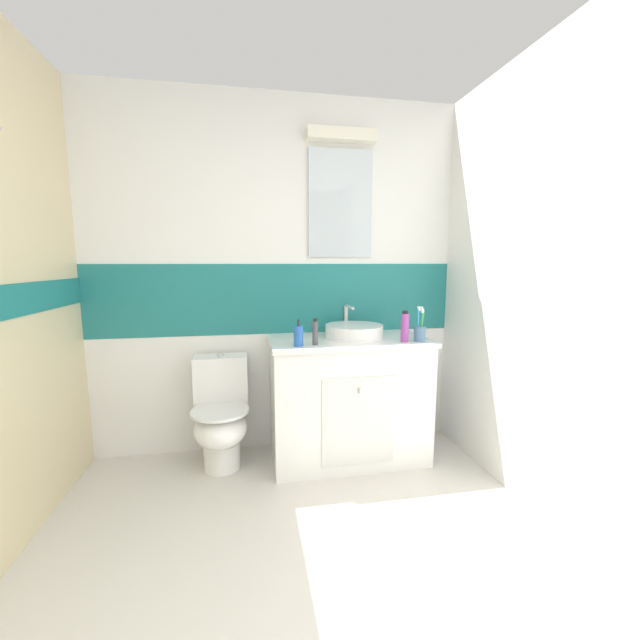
{
  "coord_description": "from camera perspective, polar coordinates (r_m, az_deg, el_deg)",
  "views": [
    {
      "loc": [
        -0.21,
        -0.4,
        1.36
      ],
      "look_at": [
        0.21,
        1.91,
        1.01
      ],
      "focal_mm": 21.9,
      "sensor_mm": 36.0,
      "label": 1
    }
  ],
  "objects": [
    {
      "name": "ground_plane",
      "position": [
        2.12,
        -2.6,
        -32.13
      ],
      "size": [
        3.2,
        3.48,
        0.04
      ],
      "primitive_type": "cube",
      "color": "beige"
    },
    {
      "name": "wall_back_tiled",
      "position": [
        2.86,
        -6.11,
        6.35
      ],
      "size": [
        3.2,
        0.2,
        2.5
      ],
      "color": "white",
      "rests_on": "ground_plane"
    },
    {
      "name": "wall_right_plain",
      "position": [
        2.24,
        33.9,
        4.19
      ],
      "size": [
        0.1,
        3.48,
        2.5
      ],
      "primitive_type": "cube",
      "color": "white",
      "rests_on": "ground_plane"
    },
    {
      "name": "vanity_cabinet",
      "position": [
        2.77,
        4.06,
        -11.31
      ],
      "size": [
        1.06,
        0.57,
        0.85
      ],
      "color": "white",
      "rests_on": "ground_plane"
    },
    {
      "name": "sink_basin",
      "position": [
        2.7,
        4.99,
        -1.5
      ],
      "size": [
        0.4,
        0.44,
        0.21
      ],
      "color": "white",
      "rests_on": "vanity_cabinet"
    },
    {
      "name": "toilet",
      "position": [
        2.75,
        -14.26,
        -13.46
      ],
      "size": [
        0.37,
        0.5,
        0.74
      ],
      "color": "white",
      "rests_on": "ground_plane"
    },
    {
      "name": "toothbrush_cup",
      "position": [
        2.63,
        14.37,
        -1.73
      ],
      "size": [
        0.08,
        0.08,
        0.23
      ],
      "color": "#4C7299",
      "rests_on": "vanity_cabinet"
    },
    {
      "name": "soap_dispenser",
      "position": [
        2.39,
        -3.16,
        -2.31
      ],
      "size": [
        0.06,
        0.06,
        0.17
      ],
      "color": "#2659B2",
      "rests_on": "vanity_cabinet"
    },
    {
      "name": "shampoo_bottle_tall",
      "position": [
        2.58,
        12.29,
        -1.01
      ],
      "size": [
        0.05,
        0.05,
        0.2
      ],
      "color": "#993F99",
      "rests_on": "vanity_cabinet"
    },
    {
      "name": "toothpaste_tube_upright",
      "position": [
        2.43,
        -0.7,
        -1.82
      ],
      "size": [
        0.04,
        0.04,
        0.17
      ],
      "color": "#4C4C51",
      "rests_on": "vanity_cabinet"
    }
  ]
}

